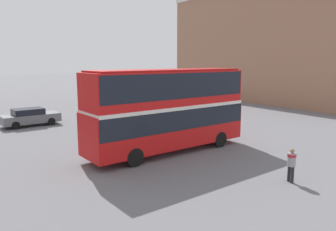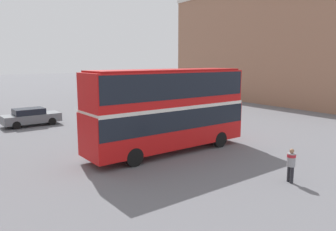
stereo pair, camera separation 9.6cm
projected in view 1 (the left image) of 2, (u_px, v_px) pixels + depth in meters
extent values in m
plane|color=slate|center=(139.00, 154.00, 18.99)|extent=(240.00, 240.00, 0.00)
cube|color=#9E7056|center=(275.00, 46.00, 43.21)|extent=(8.97, 31.89, 14.39)
cube|color=red|center=(168.00, 126.00, 19.23)|extent=(10.22, 3.08, 2.29)
cube|color=red|center=(168.00, 89.00, 18.87)|extent=(10.07, 3.00, 2.06)
cube|color=black|center=(168.00, 117.00, 19.14)|extent=(10.12, 3.10, 1.13)
cube|color=black|center=(168.00, 85.00, 18.83)|extent=(9.92, 3.02, 1.40)
cube|color=silver|center=(168.00, 106.00, 19.03)|extent=(10.12, 3.10, 0.20)
cube|color=#A91111|center=(168.00, 70.00, 18.69)|extent=(9.60, 2.80, 0.10)
cylinder|color=black|center=(196.00, 133.00, 22.21)|extent=(1.00, 0.36, 0.98)
cylinder|color=black|center=(220.00, 139.00, 20.49)|extent=(1.00, 0.36, 0.98)
cylinder|color=black|center=(114.00, 148.00, 18.45)|extent=(1.00, 0.36, 0.98)
cylinder|color=black|center=(134.00, 157.00, 16.72)|extent=(1.00, 0.36, 0.98)
cylinder|color=#232328|center=(292.00, 175.00, 14.45)|extent=(0.14, 0.14, 0.75)
cylinder|color=#232328|center=(289.00, 173.00, 14.67)|extent=(0.14, 0.14, 0.75)
cylinder|color=gray|center=(292.00, 160.00, 14.45)|extent=(0.45, 0.45, 0.59)
cylinder|color=#B2232D|center=(292.00, 155.00, 14.42)|extent=(0.48, 0.48, 0.13)
sphere|color=#936B4C|center=(292.00, 151.00, 14.38)|extent=(0.20, 0.20, 0.20)
cube|color=slate|center=(31.00, 118.00, 27.16)|extent=(4.61, 2.13, 0.70)
cube|color=black|center=(28.00, 111.00, 26.96)|extent=(2.44, 1.81, 0.49)
cylinder|color=black|center=(45.00, 119.00, 28.71)|extent=(0.65, 0.26, 0.64)
cylinder|color=black|center=(51.00, 121.00, 27.41)|extent=(0.65, 0.26, 0.64)
cylinder|color=black|center=(11.00, 122.00, 27.02)|extent=(0.65, 0.26, 0.64)
cylinder|color=black|center=(16.00, 125.00, 25.72)|extent=(0.65, 0.26, 0.64)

